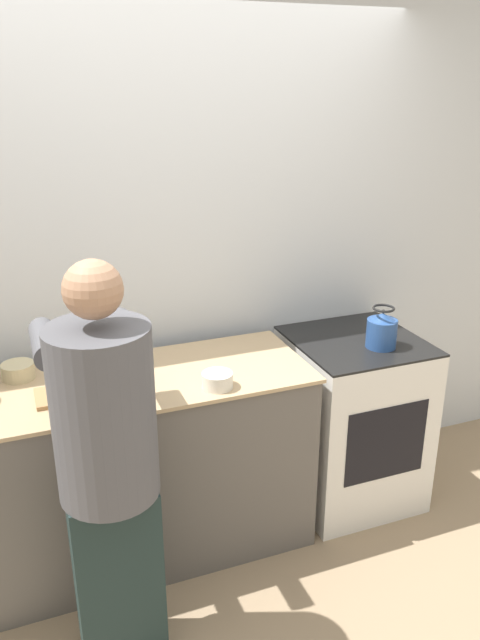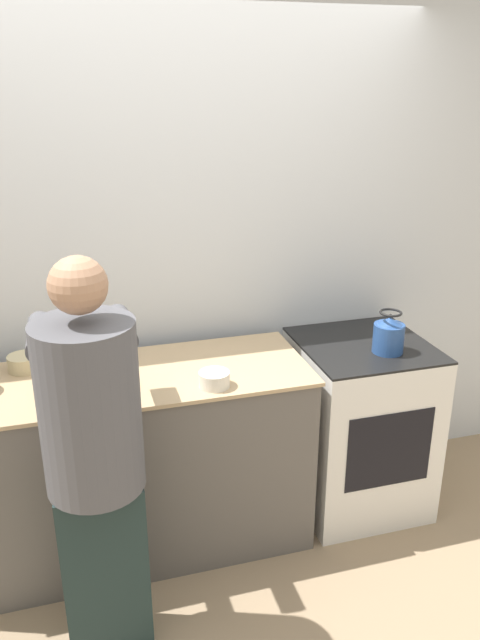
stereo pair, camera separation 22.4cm
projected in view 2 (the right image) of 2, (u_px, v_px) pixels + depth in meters
ground_plane at (214, 570)px, 2.95m from camera, size 12.00×12.00×0.00m
wall_back at (176, 265)px, 3.13m from camera, size 8.00×0.05×2.60m
counter at (127, 464)px, 2.96m from camera, size 1.73×0.63×0.92m
oven at (359, 424)px, 3.30m from camera, size 0.64×0.65×0.92m
person at (95, 456)px, 2.28m from camera, size 0.41×0.64×1.64m
cutting_board at (79, 386)px, 2.70m from camera, size 0.37×0.18×0.02m
knife at (89, 385)px, 2.68m from camera, size 0.21×0.07×0.01m
kettle at (389, 335)px, 3.02m from camera, size 0.15×0.15×0.21m
bowl_prep at (214, 379)px, 2.70m from camera, size 0.14×0.14×0.07m
bowl_mixing at (24, 363)px, 2.86m from camera, size 0.14×0.14×0.07m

